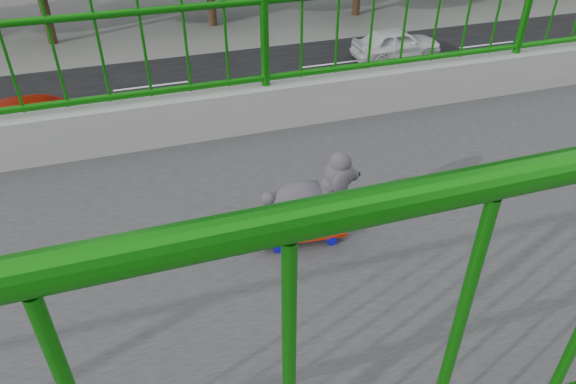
# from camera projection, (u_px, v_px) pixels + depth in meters

# --- Properties ---
(road) EXTENTS (18.00, 90.00, 0.02)m
(road) POSITION_uv_depth(u_px,v_px,m) (171.00, 159.00, 16.76)
(road) COLOR black
(road) RESTS_ON ground
(railing) EXTENTS (3.00, 24.00, 1.42)m
(railing) POSITION_uv_depth(u_px,v_px,m) (348.00, 215.00, 2.49)
(railing) COLOR gray
(railing) RESTS_ON footbridge
(skateboard) EXTENTS (0.16, 0.44, 0.06)m
(skateboard) POSITION_uv_depth(u_px,v_px,m) (303.00, 235.00, 2.64)
(skateboard) COLOR red
(skateboard) RESTS_ON footbridge
(poodle) EXTENTS (0.23, 0.48, 0.40)m
(poodle) POSITION_uv_depth(u_px,v_px,m) (309.00, 197.00, 2.52)
(poodle) COLOR #29272C
(poodle) RESTS_ON skateboard
(car_1) EXTENTS (1.70, 4.89, 1.61)m
(car_1) POSITION_uv_depth(u_px,v_px,m) (335.00, 179.00, 14.36)
(car_1) COLOR black
(car_1) RESTS_ON ground
(car_3) EXTENTS (2.06, 5.07, 1.47)m
(car_3) POSITION_uv_depth(u_px,v_px,m) (44.00, 120.00, 17.42)
(car_3) COLOR red
(car_3) RESTS_ON ground
(car_4) EXTENTS (1.63, 4.05, 1.38)m
(car_4) POSITION_uv_depth(u_px,v_px,m) (397.00, 44.00, 23.67)
(car_4) COLOR silver
(car_4) RESTS_ON ground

